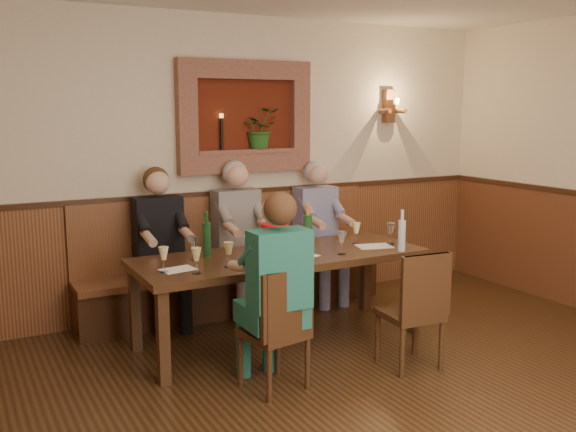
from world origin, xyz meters
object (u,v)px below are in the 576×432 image
(spittoon_bucket, at_px, (275,239))
(chair_near_right, at_px, (411,333))
(dining_table, at_px, (280,263))
(person_chair_front, at_px, (274,308))
(bench, at_px, (235,277))
(person_bench_left, at_px, (162,262))
(water_bottle, at_px, (402,235))
(chair_near_left, at_px, (275,353))
(wine_bottle_green_a, at_px, (308,233))
(person_bench_right, at_px, (320,244))
(wine_bottle_green_b, at_px, (207,238))
(person_bench_mid, at_px, (240,252))

(spittoon_bucket, bearing_deg, chair_near_right, -55.66)
(dining_table, height_order, person_chair_front, person_chair_front)
(bench, bearing_deg, person_bench_left, -171.90)
(water_bottle, bearing_deg, person_chair_front, -164.26)
(bench, bearing_deg, chair_near_left, -104.67)
(bench, relative_size, wine_bottle_green_a, 7.40)
(chair_near_left, relative_size, chair_near_right, 0.97)
(chair_near_left, distance_m, person_bench_right, 2.14)
(wine_bottle_green_b, bearing_deg, person_bench_mid, 48.01)
(chair_near_right, height_order, person_bench_mid, person_bench_mid)
(person_bench_left, relative_size, spittoon_bucket, 5.62)
(person_bench_right, bearing_deg, wine_bottle_green_a, -126.46)
(person_chair_front, xyz_separation_m, wine_bottle_green_a, (0.68, 0.72, 0.34))
(dining_table, bearing_deg, person_bench_left, 131.57)
(bench, relative_size, person_bench_mid, 2.07)
(dining_table, distance_m, wine_bottle_green_b, 0.64)
(chair_near_left, xyz_separation_m, chair_near_right, (1.07, -0.14, 0.01))
(bench, distance_m, wine_bottle_green_a, 1.18)
(bench, relative_size, spittoon_bucket, 11.85)
(person_chair_front, bearing_deg, chair_near_left, -79.14)
(chair_near_right, height_order, water_bottle, water_bottle)
(water_bottle, bearing_deg, bench, 125.51)
(bench, height_order, water_bottle, bench)
(wine_bottle_green_a, height_order, water_bottle, wine_bottle_green_a)
(person_bench_mid, xyz_separation_m, wine_bottle_green_b, (-0.58, -0.64, 0.30))
(dining_table, height_order, person_bench_left, person_bench_left)
(chair_near_right, relative_size, person_bench_left, 0.63)
(wine_bottle_green_b, bearing_deg, water_bottle, -21.00)
(chair_near_right, distance_m, wine_bottle_green_a, 1.16)
(dining_table, relative_size, bench, 0.80)
(spittoon_bucket, relative_size, water_bottle, 0.72)
(chair_near_right, bearing_deg, person_chair_front, 176.75)
(chair_near_left, xyz_separation_m, person_bench_mid, (0.47, 1.63, 0.34))
(person_bench_mid, height_order, person_chair_front, person_bench_mid)
(dining_table, height_order, wine_bottle_green_a, wine_bottle_green_a)
(chair_near_right, height_order, wine_bottle_green_b, wine_bottle_green_b)
(water_bottle, bearing_deg, person_bench_mid, 127.37)
(spittoon_bucket, xyz_separation_m, wine_bottle_green_a, (0.26, -0.08, 0.04))
(person_bench_left, distance_m, wine_bottle_green_a, 1.36)
(bench, relative_size, chair_near_left, 3.41)
(person_bench_left, bearing_deg, water_bottle, -35.85)
(dining_table, xyz_separation_m, person_bench_mid, (0.01, 0.84, -0.07))
(bench, bearing_deg, dining_table, -90.00)
(person_bench_right, bearing_deg, dining_table, -136.67)
(water_bottle, bearing_deg, chair_near_right, -120.82)
(spittoon_bucket, bearing_deg, person_chair_front, -117.71)
(chair_near_left, bearing_deg, person_bench_left, 89.43)
(person_chair_front, relative_size, water_bottle, 3.99)
(wine_bottle_green_b, bearing_deg, person_bench_left, 105.77)
(dining_table, xyz_separation_m, person_bench_left, (-0.74, 0.84, -0.09))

